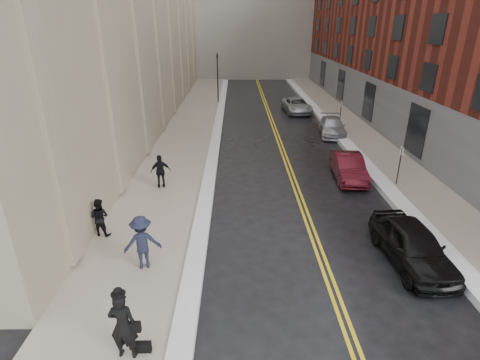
{
  "coord_description": "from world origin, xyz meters",
  "views": [
    {
      "loc": [
        -0.7,
        -10.32,
        8.2
      ],
      "look_at": [
        -0.53,
        5.2,
        1.6
      ],
      "focal_mm": 28.0,
      "sensor_mm": 36.0,
      "label": 1
    }
  ],
  "objects_px": {
    "car_black": "(412,245)",
    "pedestrian_a": "(100,217)",
    "car_silver_far": "(297,105)",
    "pedestrian_b": "(142,242)",
    "pedestrian_c": "(161,171)",
    "car_maroon": "(348,167)",
    "pedestrian_main": "(123,326)",
    "car_silver_near": "(332,127)"
  },
  "relations": [
    {
      "from": "car_black",
      "to": "car_maroon",
      "type": "height_order",
      "value": "car_black"
    },
    {
      "from": "car_silver_far",
      "to": "pedestrian_a",
      "type": "bearing_deg",
      "value": -120.95
    },
    {
      "from": "car_maroon",
      "to": "pedestrian_b",
      "type": "height_order",
      "value": "pedestrian_b"
    },
    {
      "from": "car_silver_far",
      "to": "pedestrian_main",
      "type": "xyz_separation_m",
      "value": [
        -8.76,
        -28.95,
        0.46
      ]
    },
    {
      "from": "pedestrian_main",
      "to": "pedestrian_c",
      "type": "height_order",
      "value": "pedestrian_main"
    },
    {
      "from": "car_silver_near",
      "to": "pedestrian_a",
      "type": "height_order",
      "value": "pedestrian_a"
    },
    {
      "from": "pedestrian_c",
      "to": "car_silver_near",
      "type": "bearing_deg",
      "value": -154.27
    },
    {
      "from": "pedestrian_a",
      "to": "car_silver_far",
      "type": "bearing_deg",
      "value": -104.38
    },
    {
      "from": "pedestrian_b",
      "to": "pedestrian_c",
      "type": "relative_size",
      "value": 1.12
    },
    {
      "from": "car_maroon",
      "to": "pedestrian_b",
      "type": "relative_size",
      "value": 2.11
    },
    {
      "from": "car_silver_far",
      "to": "pedestrian_main",
      "type": "bearing_deg",
      "value": -111.33
    },
    {
      "from": "pedestrian_main",
      "to": "pedestrian_a",
      "type": "xyz_separation_m",
      "value": [
        -2.64,
        6.04,
        -0.2
      ]
    },
    {
      "from": "car_black",
      "to": "pedestrian_a",
      "type": "relative_size",
      "value": 2.77
    },
    {
      "from": "car_maroon",
      "to": "pedestrian_a",
      "type": "bearing_deg",
      "value": -148.68
    },
    {
      "from": "car_silver_near",
      "to": "car_silver_far",
      "type": "relative_size",
      "value": 0.9
    },
    {
      "from": "car_silver_far",
      "to": "pedestrian_main",
      "type": "height_order",
      "value": "pedestrian_main"
    },
    {
      "from": "car_silver_near",
      "to": "pedestrian_b",
      "type": "xyz_separation_m",
      "value": [
        -10.77,
        -17.22,
        0.49
      ]
    },
    {
      "from": "pedestrian_c",
      "to": "car_maroon",
      "type": "bearing_deg",
      "value": 171.59
    },
    {
      "from": "car_maroon",
      "to": "pedestrian_a",
      "type": "height_order",
      "value": "pedestrian_a"
    },
    {
      "from": "pedestrian_main",
      "to": "pedestrian_b",
      "type": "height_order",
      "value": "pedestrian_main"
    },
    {
      "from": "pedestrian_b",
      "to": "pedestrian_c",
      "type": "xyz_separation_m",
      "value": [
        -0.65,
        6.94,
        -0.11
      ]
    },
    {
      "from": "car_black",
      "to": "car_maroon",
      "type": "distance_m",
      "value": 8.01
    },
    {
      "from": "pedestrian_main",
      "to": "car_silver_far",
      "type": "bearing_deg",
      "value": -102.73
    },
    {
      "from": "car_black",
      "to": "pedestrian_a",
      "type": "distance_m",
      "value": 12.0
    },
    {
      "from": "pedestrian_a",
      "to": "pedestrian_b",
      "type": "xyz_separation_m",
      "value": [
        2.23,
        -2.19,
        0.2
      ]
    },
    {
      "from": "pedestrian_main",
      "to": "pedestrian_a",
      "type": "height_order",
      "value": "pedestrian_main"
    },
    {
      "from": "pedestrian_main",
      "to": "pedestrian_a",
      "type": "bearing_deg",
      "value": -62.31
    },
    {
      "from": "pedestrian_main",
      "to": "pedestrian_b",
      "type": "distance_m",
      "value": 3.87
    },
    {
      "from": "car_maroon",
      "to": "pedestrian_main",
      "type": "xyz_separation_m",
      "value": [
        -9.14,
        -12.2,
        0.45
      ]
    },
    {
      "from": "car_silver_far",
      "to": "pedestrian_a",
      "type": "xyz_separation_m",
      "value": [
        -11.4,
        -22.91,
        0.26
      ]
    },
    {
      "from": "pedestrian_c",
      "to": "car_silver_far",
      "type": "bearing_deg",
      "value": -134.65
    },
    {
      "from": "car_silver_far",
      "to": "car_silver_near",
      "type": "bearing_deg",
      "value": -83.02
    },
    {
      "from": "car_black",
      "to": "pedestrian_main",
      "type": "bearing_deg",
      "value": -159.02
    },
    {
      "from": "car_black",
      "to": "pedestrian_c",
      "type": "xyz_separation_m",
      "value": [
        -10.27,
        6.61,
        0.28
      ]
    },
    {
      "from": "pedestrian_main",
      "to": "car_maroon",
      "type": "bearing_deg",
      "value": -122.74
    },
    {
      "from": "pedestrian_a",
      "to": "pedestrian_b",
      "type": "distance_m",
      "value": 3.13
    },
    {
      "from": "pedestrian_b",
      "to": "car_silver_far",
      "type": "bearing_deg",
      "value": -124.3
    },
    {
      "from": "car_silver_far",
      "to": "pedestrian_b",
      "type": "xyz_separation_m",
      "value": [
        -9.17,
        -25.1,
        0.46
      ]
    },
    {
      "from": "car_silver_near",
      "to": "pedestrian_main",
      "type": "distance_m",
      "value": 23.48
    },
    {
      "from": "car_maroon",
      "to": "car_silver_near",
      "type": "distance_m",
      "value": 8.95
    },
    {
      "from": "pedestrian_b",
      "to": "car_black",
      "type": "bearing_deg",
      "value": 167.75
    },
    {
      "from": "car_silver_far",
      "to": "pedestrian_b",
      "type": "relative_size",
      "value": 2.49
    }
  ]
}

